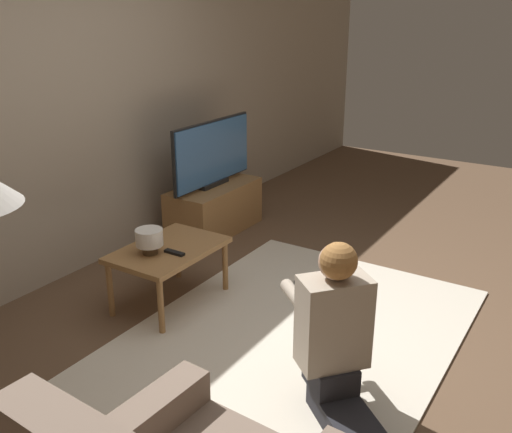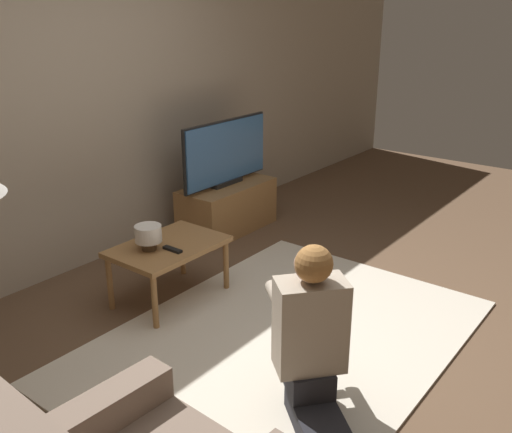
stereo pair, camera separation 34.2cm
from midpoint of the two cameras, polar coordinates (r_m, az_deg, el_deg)
The scene contains 9 objects.
ground_plane at distance 3.63m, azimuth 0.75°, elevation -12.22°, with size 10.00×10.00×0.00m, color brown.
wall_back at distance 4.44m, azimuth -21.26°, elevation 10.50°, with size 10.00×0.06×2.60m.
rug at distance 3.63m, azimuth 0.76°, elevation -12.11°, with size 2.57×1.83×0.02m.
tv_stand at distance 5.22m, azimuth -6.05°, elevation 0.78°, with size 0.92×0.45×0.44m.
tv at distance 5.07m, azimuth -6.30°, elevation 6.29°, with size 1.06×0.08×0.59m.
coffee_table at distance 3.94m, azimuth -11.20°, elevation -3.74°, with size 0.77×0.52×0.42m.
person_kneeling at distance 2.85m, azimuth 4.45°, elevation -11.71°, with size 0.73×0.80×0.91m.
table_lamp at distance 3.82m, azimuth -13.16°, elevation -2.26°, with size 0.18×0.18×0.17m.
remote at distance 3.81m, azimuth -10.72°, elevation -3.61°, with size 0.04×0.15×0.02m.
Camera 1 is at (-2.71, -1.46, 1.96)m, focal length 40.00 mm.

